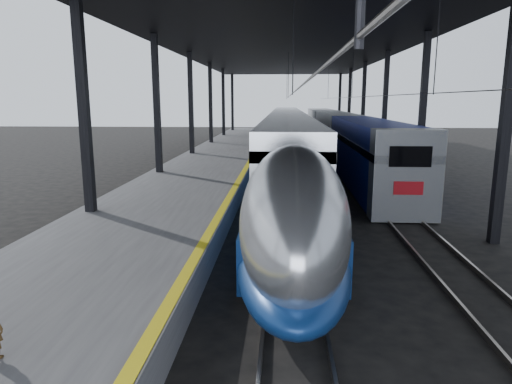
{
  "coord_description": "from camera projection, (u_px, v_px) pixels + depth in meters",
  "views": [
    {
      "loc": [
        1.7,
        -11.93,
        5.25
      ],
      "look_at": [
        0.72,
        4.18,
        2.0
      ],
      "focal_mm": 32.0,
      "sensor_mm": 36.0,
      "label": 1
    }
  ],
  "objects": [
    {
      "name": "yellow_strip",
      "position": [
        250.0,
        162.0,
        32.23
      ],
      "size": [
        0.3,
        80.0,
        0.01
      ],
      "primitive_type": "cube",
      "color": "yellow",
      "rests_on": "platform"
    },
    {
      "name": "tgv_train",
      "position": [
        287.0,
        139.0,
        39.21
      ],
      "size": [
        2.96,
        65.2,
        4.24
      ],
      "color": "#B0B3B7",
      "rests_on": "ground"
    },
    {
      "name": "second_train",
      "position": [
        336.0,
        133.0,
        45.94
      ],
      "size": [
        2.95,
        56.05,
        4.06
      ],
      "color": "navy",
      "rests_on": "ground"
    },
    {
      "name": "platform",
      "position": [
        210.0,
        168.0,
        32.49
      ],
      "size": [
        6.0,
        80.0,
        1.0
      ],
      "primitive_type": "cube",
      "color": "#4C4C4F",
      "rests_on": "ground"
    },
    {
      "name": "canopy",
      "position": [
        288.0,
        42.0,
        30.47
      ],
      "size": [
        18.0,
        75.0,
        9.47
      ],
      "color": "black",
      "rests_on": "ground"
    },
    {
      "name": "ground",
      "position": [
        221.0,
        291.0,
        12.81
      ],
      "size": [
        160.0,
        160.0,
        0.0
      ],
      "primitive_type": "plane",
      "color": "black",
      "rests_on": "ground"
    },
    {
      "name": "rails",
      "position": [
        323.0,
        175.0,
        32.1
      ],
      "size": [
        6.52,
        80.0,
        0.16
      ],
      "color": "slate",
      "rests_on": "ground"
    }
  ]
}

